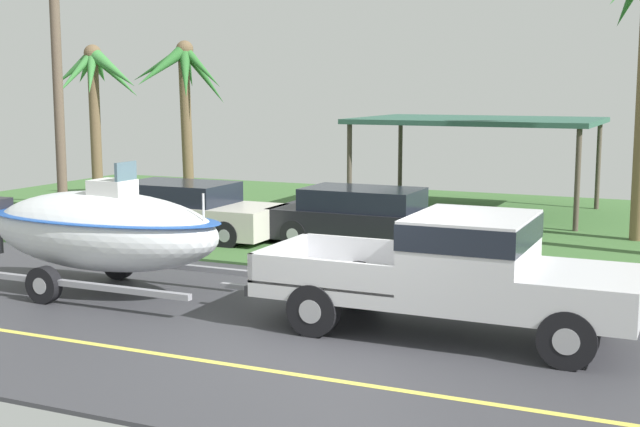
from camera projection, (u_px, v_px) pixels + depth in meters
name	position (u px, v px, depth m)	size (l,w,h in m)	color
ground	(486.00, 246.00, 20.39)	(36.00, 22.00, 0.11)	#38383D
pickup_truck_towing	(469.00, 269.00, 12.82)	(5.87, 2.12, 1.84)	silver
boat_on_trailer	(102.00, 230.00, 15.54)	(6.00, 2.30, 2.41)	gray
parked_sedan_near	(370.00, 219.00, 20.02)	(4.76, 1.83, 1.38)	black
parked_sedan_far	(185.00, 211.00, 21.24)	(4.73, 1.95, 1.38)	beige
carport_awning	(479.00, 123.00, 24.93)	(6.75, 4.90, 2.81)	#4C4238
palm_tree_near_right	(97.00, 85.00, 24.67)	(2.92, 2.66, 4.90)	brown
palm_tree_far_left	(183.00, 83.00, 26.82)	(3.43, 3.30, 5.13)	brown
utility_pole	(57.00, 54.00, 20.48)	(0.24, 1.80, 8.64)	brown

